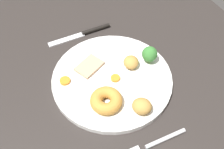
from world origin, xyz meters
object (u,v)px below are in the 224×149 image
object	(u,v)px
dinner_plate	(112,79)
fork	(151,145)
yorkshire_pudding	(106,101)
carrot_coin_front	(66,82)
carrot_coin_back	(115,78)
roast_potato_left	(131,62)
roast_potato_right	(143,106)
broccoli_floret	(150,54)
meat_slice_main	(89,66)
knife	(85,33)

from	to	relation	value
dinner_plate	fork	distance (cm)	18.89
yorkshire_pudding	carrot_coin_front	world-z (taller)	yorkshire_pudding
yorkshire_pudding	carrot_coin_back	size ratio (longest dim) A/B	3.21
roast_potato_left	roast_potato_right	world-z (taller)	roast_potato_right
roast_potato_right	fork	size ratio (longest dim) A/B	0.29
dinner_plate	fork	xyz separation A→B (cm)	(-18.89, 0.19, -0.31)
fork	carrot_coin_front	bearing A→B (deg)	-62.73
dinner_plate	broccoli_floret	bearing A→B (deg)	-86.68
carrot_coin_front	roast_potato_left	bearing A→B (deg)	-97.57
carrot_coin_front	broccoli_floret	size ratio (longest dim) A/B	0.56
dinner_plate	roast_potato_right	world-z (taller)	roast_potato_right
broccoli_floret	meat_slice_main	bearing A→B (deg)	72.10
yorkshire_pudding	broccoli_floret	distance (cm)	16.87
meat_slice_main	fork	world-z (taller)	meat_slice_main
yorkshire_pudding	knife	distance (cm)	25.50
meat_slice_main	broccoli_floret	bearing A→B (deg)	-107.90
roast_potato_right	broccoli_floret	bearing A→B (deg)	-36.07
roast_potato_right	meat_slice_main	bearing A→B (deg)	19.49
meat_slice_main	carrot_coin_back	distance (cm)	7.48
roast_potato_right	roast_potato_left	bearing A→B (deg)	-16.61
roast_potato_left	meat_slice_main	bearing A→B (deg)	66.10
roast_potato_left	fork	distance (cm)	21.00
carrot_coin_back	meat_slice_main	bearing A→B (deg)	34.20
yorkshire_pudding	roast_potato_left	xyz separation A→B (cm)	(7.44, -10.35, 0.08)
carrot_coin_back	knife	bearing A→B (deg)	-0.10
roast_potato_right	fork	xyz separation A→B (cm)	(-7.65, 2.31, -2.62)
dinner_plate	carrot_coin_front	bearing A→B (deg)	73.04
knife	roast_potato_left	bearing A→B (deg)	107.23
carrot_coin_back	knife	distance (cm)	19.44
yorkshire_pudding	roast_potato_right	distance (cm)	8.27
carrot_coin_front	carrot_coin_back	distance (cm)	11.98
meat_slice_main	carrot_coin_back	size ratio (longest dim) A/B	2.91
broccoli_floret	knife	xyz separation A→B (cm)	(17.90, 10.26, -3.46)
carrot_coin_front	carrot_coin_back	size ratio (longest dim) A/B	1.11
dinner_plate	yorkshire_pudding	xyz separation A→B (cm)	(-6.36, 4.56, 2.10)
dinner_plate	carrot_coin_back	size ratio (longest dim) A/B	12.96
meat_slice_main	fork	bearing A→B (deg)	-171.66
yorkshire_pudding	carrot_coin_back	xyz separation A→B (cm)	(5.48, -5.03, -1.10)
yorkshire_pudding	carrot_coin_back	world-z (taller)	yorkshire_pudding
broccoli_floret	carrot_coin_front	bearing A→B (deg)	82.95
roast_potato_right	carrot_coin_back	world-z (taller)	roast_potato_right
broccoli_floret	knife	distance (cm)	20.92
dinner_plate	carrot_coin_back	world-z (taller)	carrot_coin_back
knife	dinner_plate	bearing A→B (deg)	88.80
meat_slice_main	roast_potato_right	size ratio (longest dim) A/B	1.50
dinner_plate	carrot_coin_front	distance (cm)	11.30
carrot_coin_front	roast_potato_right	bearing A→B (deg)	-138.42
broccoli_floret	roast_potato_right	bearing A→B (deg)	143.93
broccoli_floret	yorkshire_pudding	bearing A→B (deg)	114.50
dinner_plate	broccoli_floret	size ratio (longest dim) A/B	6.51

